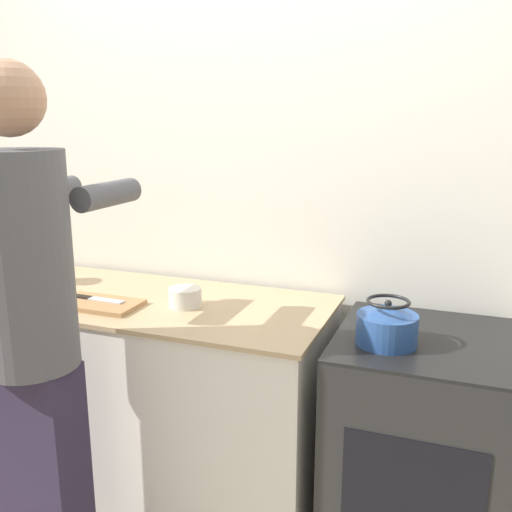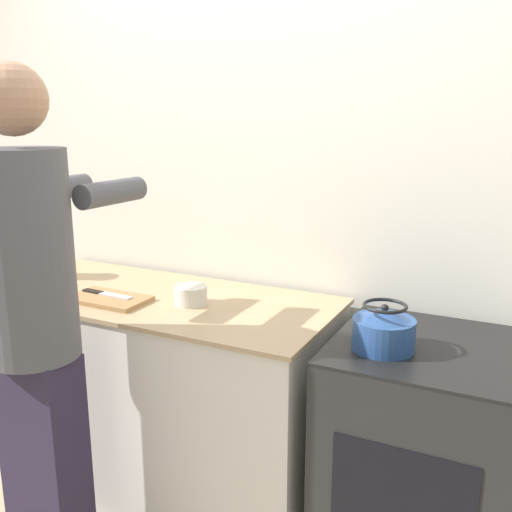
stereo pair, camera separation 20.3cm
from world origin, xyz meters
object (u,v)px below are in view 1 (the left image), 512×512
object	(u,v)px
knife	(95,299)
cutting_board	(99,304)
bowl_prep	(21,292)
kettle	(387,325)
canister_jar	(38,265)
oven	(420,452)
person	(31,319)

from	to	relation	value
knife	cutting_board	bearing A→B (deg)	-29.29
cutting_board	bowl_prep	bearing A→B (deg)	-176.18
cutting_board	bowl_prep	world-z (taller)	bowl_prep
kettle	canister_jar	bearing A→B (deg)	174.56
knife	kettle	size ratio (longest dim) A/B	1.21
cutting_board	kettle	distance (m)	1.13
knife	kettle	bearing A→B (deg)	3.01
bowl_prep	oven	bearing A→B (deg)	5.67
bowl_prep	canister_jar	world-z (taller)	canister_jar
oven	kettle	xyz separation A→B (m)	(-0.13, -0.10, 0.51)
knife	oven	bearing A→B (deg)	7.42
cutting_board	kettle	bearing A→B (deg)	1.81
oven	bowl_prep	size ratio (longest dim) A/B	4.92
bowl_prep	knife	bearing A→B (deg)	7.37
bowl_prep	kettle	bearing A→B (deg)	2.31
person	canister_jar	world-z (taller)	person
cutting_board	kettle	world-z (taller)	kettle
knife	canister_jar	xyz separation A→B (m)	(-0.42, 0.17, 0.06)
oven	canister_jar	distance (m)	1.79
kettle	bowl_prep	size ratio (longest dim) A/B	1.14
canister_jar	person	bearing A→B (deg)	-50.51
bowl_prep	person	bearing A→B (deg)	-43.81
person	kettle	bearing A→B (deg)	23.05
oven	knife	xyz separation A→B (m)	(-1.29, -0.12, 0.48)
cutting_board	canister_jar	distance (m)	0.50
oven	knife	distance (m)	1.38
oven	kettle	world-z (taller)	kettle
cutting_board	canister_jar	size ratio (longest dim) A/B	2.03
canister_jar	bowl_prep	bearing A→B (deg)	-67.65
knife	canister_jar	world-z (taller)	canister_jar
oven	bowl_prep	xyz separation A→B (m)	(-1.62, -0.16, 0.48)
oven	kettle	size ratio (longest dim) A/B	4.31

